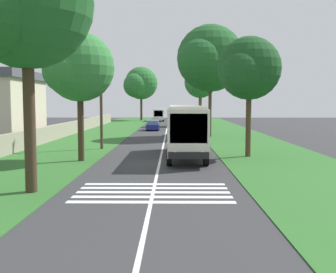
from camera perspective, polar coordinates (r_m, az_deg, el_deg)
The scene contains 19 objects.
ground at distance 26.74m, azimuth -1.21°, elevation -3.79°, with size 160.00×160.00×0.00m, color #333335.
grass_verge_left at distance 42.59m, azimuth -11.64°, elevation -0.66°, with size 120.00×8.00×0.04m, color #2D6628.
grass_verge_right at distance 42.26m, azimuth 10.65°, elevation -0.68°, with size 120.00×8.00×0.04m, color #2D6628.
centre_line at distance 41.63m, azimuth -0.54°, elevation -0.70°, with size 110.00×0.16×0.01m, color silver.
coach_bus at distance 29.59m, azimuth 2.46°, elevation 1.22°, with size 11.16×2.62×3.73m.
zebra_crossing at distance 18.40m, azimuth -2.08°, elevation -7.71°, with size 4.05×6.80×0.01m.
trailing_car_0 at distance 49.28m, azimuth 1.45°, elevation 0.92°, with size 4.30×1.78×1.43m.
trailing_car_1 at distance 58.42m, azimuth -2.10°, elevation 1.52°, with size 4.30×1.78×1.43m.
trailing_car_2 at distance 66.33m, azimuth 1.25°, elevation 1.91°, with size 4.30×1.78×1.43m.
trailing_car_3 at distance 74.25m, azimuth 1.60°, elevation 2.22°, with size 4.30×1.78×1.43m.
trailing_minibus_0 at distance 86.13m, azimuth -1.27°, elevation 3.16°, with size 6.00×2.14×2.53m.
roadside_tree_left_0 at distance 19.28m, azimuth -19.66°, elevation 16.74°, with size 6.91×5.75×11.07m.
roadside_tree_left_1 at distance 28.41m, azimuth -12.26°, elevation 9.07°, with size 5.58×4.61×8.57m.
roadside_tree_left_2 at distance 89.97m, azimuth -3.91°, elevation 7.25°, with size 8.61×7.22×11.59m.
roadside_tree_right_0 at distance 30.44m, azimuth 10.95°, elevation 9.01°, with size 5.41×4.54×8.64m.
roadside_tree_right_1 at distance 47.36m, azimuth 5.60°, elevation 10.46°, with size 9.21×7.54×12.63m.
roadside_tree_right_2 at distance 69.29m, azimuth 4.40°, elevation 7.40°, with size 6.01×5.30×9.93m.
utility_pole at distance 35.08m, azimuth -9.24°, elevation 5.09°, with size 0.24×1.40×8.05m.
roadside_wall at distance 48.18m, azimuth -14.34°, elevation 0.87°, with size 70.00×0.40×1.56m, color #9E937F.
Camera 1 is at (-26.43, -0.87, 3.98)m, focal length 44.05 mm.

